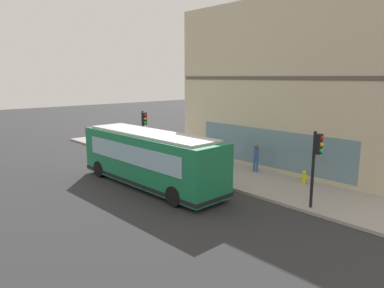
# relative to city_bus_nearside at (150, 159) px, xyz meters

# --- Properties ---
(ground) EXTENTS (120.00, 120.00, 0.00)m
(ground) POSITION_rel_city_bus_nearside_xyz_m (0.18, -2.79, -1.55)
(ground) COLOR #2D2D30
(sidewalk_curb) EXTENTS (4.49, 40.00, 0.15)m
(sidewalk_curb) POSITION_rel_city_bus_nearside_xyz_m (5.02, -2.79, -1.48)
(sidewalk_curb) COLOR #9E9991
(sidewalk_curb) RESTS_ON ground
(building_corner) EXTENTS (7.27, 16.28, 10.90)m
(building_corner) POSITION_rel_city_bus_nearside_xyz_m (10.88, -2.79, 3.89)
(building_corner) COLOR beige
(building_corner) RESTS_ON ground
(city_bus_nearside) EXTENTS (2.83, 10.11, 3.07)m
(city_bus_nearside) POSITION_rel_city_bus_nearside_xyz_m (0.00, 0.00, 0.00)
(city_bus_nearside) COLOR #197247
(city_bus_nearside) RESTS_ON ground
(traffic_light_near_corner) EXTENTS (0.32, 0.49, 3.55)m
(traffic_light_near_corner) POSITION_rel_city_bus_nearside_xyz_m (3.29, -8.20, 1.07)
(traffic_light_near_corner) COLOR black
(traffic_light_near_corner) RESTS_ON sidewalk_curb
(traffic_light_down_block) EXTENTS (0.32, 0.49, 3.49)m
(traffic_light_down_block) POSITION_rel_city_bus_nearside_xyz_m (3.41, 5.47, 1.03)
(traffic_light_down_block) COLOR black
(traffic_light_down_block) RESTS_ON sidewalk_curb
(fire_hydrant) EXTENTS (0.35, 0.35, 0.74)m
(fire_hydrant) POSITION_rel_city_bus_nearside_xyz_m (6.43, -5.87, -1.04)
(fire_hydrant) COLOR gold
(fire_hydrant) RESTS_ON sidewalk_curb
(pedestrian_near_hydrant) EXTENTS (0.32, 0.32, 1.54)m
(pedestrian_near_hydrant) POSITION_rel_city_bus_nearside_xyz_m (5.18, -0.71, -0.53)
(pedestrian_near_hydrant) COLOR #8C3F8C
(pedestrian_near_hydrant) RESTS_ON sidewalk_curb
(pedestrian_near_building_entrance) EXTENTS (0.32, 0.32, 1.76)m
(pedestrian_near_building_entrance) POSITION_rel_city_bus_nearside_xyz_m (3.46, 4.20, -0.38)
(pedestrian_near_building_entrance) COLOR #8C3F8C
(pedestrian_near_building_entrance) RESTS_ON sidewalk_curb
(pedestrian_walking_along_curb) EXTENTS (0.32, 0.32, 1.75)m
(pedestrian_walking_along_curb) POSITION_rel_city_bus_nearside_xyz_m (6.37, -2.50, -0.39)
(pedestrian_walking_along_curb) COLOR #3359A5
(pedestrian_walking_along_curb) RESTS_ON sidewalk_curb
(newspaper_vending_box) EXTENTS (0.44, 0.42, 0.90)m
(newspaper_vending_box) POSITION_rel_city_bus_nearside_xyz_m (4.18, 1.45, -0.95)
(newspaper_vending_box) COLOR #BF3F19
(newspaper_vending_box) RESTS_ON sidewalk_curb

